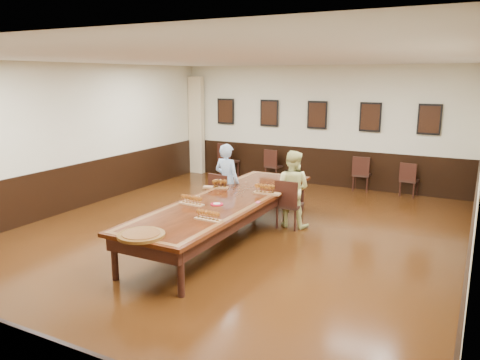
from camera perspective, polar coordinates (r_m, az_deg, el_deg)
The scene contains 23 objects.
floor at distance 8.67m, azimuth -1.55°, elevation -7.17°, with size 8.00×10.00×0.02m, color black.
ceiling at distance 8.16m, azimuth -1.68°, elevation 14.62°, with size 8.00×10.00×0.02m, color white.
wall_back at distance 12.84m, azimuth 9.44°, elevation 6.52°, with size 8.00×0.02×3.20m, color beige.
wall_left at distance 10.79m, azimuth -20.61°, elevation 4.76°, with size 0.02×10.00×3.20m, color beige.
chair_man at distance 9.65m, azimuth -1.96°, elevation -1.99°, with size 0.46×0.50×0.99m, color black, non-canonical shape.
chair_woman at distance 9.19m, azimuth 6.07°, elevation -2.86°, with size 0.45×0.49×0.97m, color black, non-canonical shape.
spare_chair_a at distance 13.74m, azimuth -1.39°, elevation 2.44°, with size 0.47×0.51×1.00m, color black, non-canonical shape.
spare_chair_b at distance 13.26m, azimuth 4.18°, elevation 1.84°, with size 0.42×0.46×0.91m, color black, non-canonical shape.
spare_chair_c at distance 12.48m, azimuth 14.62°, elevation 0.79°, with size 0.43×0.47×0.92m, color black, non-canonical shape.
spare_chair_d at distance 12.26m, azimuth 19.96°, elevation 0.09°, with size 0.40×0.44×0.85m, color black, non-canonical shape.
person_man at distance 9.66m, azimuth -1.60°, elevation -0.17°, with size 0.57×0.38×1.57m, color #5491D2.
person_woman at distance 9.21m, azimuth 6.33°, elevation -1.06°, with size 0.75×0.59×1.52m, color #E6E790.
pink_phone at distance 8.20m, azimuth 2.20°, elevation -2.72°, with size 0.07×0.13×0.01m, color #D2466B.
curtain at distance 14.30m, azimuth -5.32°, elevation 6.64°, with size 0.45×0.18×2.90m, color beige.
wainscoting at distance 8.51m, azimuth -1.57°, elevation -3.94°, with size 8.00×10.00×1.00m.
conference_table at distance 8.48m, azimuth -1.57°, elevation -3.22°, with size 1.40×5.00×0.76m.
posters at distance 12.74m, azimuth 9.39°, elevation 7.83°, with size 6.14×0.04×0.74m.
flight_a at distance 9.21m, azimuth -2.78°, elevation -0.50°, with size 0.52×0.30×0.19m.
flight_b at distance 8.77m, azimuth 3.23°, elevation -1.15°, with size 0.52×0.19×0.19m.
flight_c at distance 8.07m, azimuth -5.92°, elevation -2.50°, with size 0.47×0.18×0.17m.
flight_d at distance 7.19m, azimuth -3.93°, elevation -4.37°, with size 0.45×0.16×0.16m.
red_plate_grp at distance 8.05m, azimuth -2.85°, elevation -2.97°, with size 0.22×0.22×0.03m.
carved_platter at distance 6.63m, azimuth -11.95°, elevation -6.57°, with size 0.80×0.80×0.05m.
Camera 1 is at (3.99, -7.12, 2.92)m, focal length 35.00 mm.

